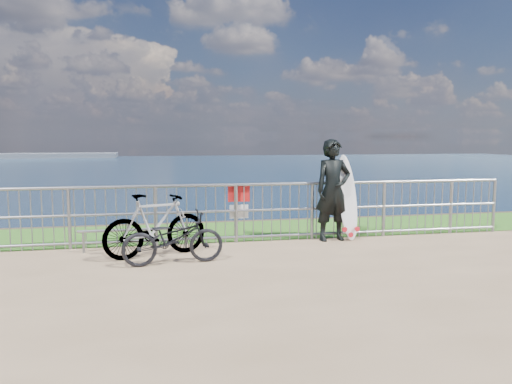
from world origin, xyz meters
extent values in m
plane|color=#2B651B|center=(0.00, 2.70, 0.01)|extent=(120.00, 120.00, 0.00)
cube|color=brown|center=(0.00, 3.90, -2.50)|extent=(120.00, 0.30, 5.00)
plane|color=#182F49|center=(0.00, 90.00, -5.00)|extent=(260.00, 260.00, 0.00)
cube|color=#565E68|center=(-50.00, 168.00, -4.25)|extent=(70.00, 12.00, 1.50)
cylinder|color=gray|center=(0.00, 1.60, 1.10)|extent=(10.00, 0.06, 0.06)
cylinder|color=gray|center=(0.00, 1.60, 0.61)|extent=(10.00, 0.05, 0.05)
cylinder|color=gray|center=(0.00, 1.60, 0.10)|extent=(10.00, 0.05, 0.05)
cylinder|color=gray|center=(-3.50, 1.60, 0.55)|extent=(0.06, 0.06, 1.10)
cylinder|color=gray|center=(-2.00, 1.60, 0.55)|extent=(0.06, 0.06, 1.10)
cylinder|color=gray|center=(-0.50, 1.60, 0.55)|extent=(0.06, 0.06, 1.10)
cylinder|color=gray|center=(1.00, 1.60, 0.55)|extent=(0.06, 0.06, 1.10)
cylinder|color=gray|center=(2.50, 1.60, 0.55)|extent=(0.06, 0.06, 1.10)
cylinder|color=gray|center=(4.00, 1.60, 0.55)|extent=(0.06, 0.06, 1.10)
cylinder|color=gray|center=(5.00, 1.60, 0.55)|extent=(0.06, 0.06, 1.10)
cube|color=red|center=(-0.44, 1.66, 0.92)|extent=(0.42, 0.02, 0.30)
cube|color=white|center=(-0.44, 1.66, 0.92)|extent=(0.38, 0.01, 0.08)
cube|color=white|center=(-0.44, 1.66, 0.58)|extent=(0.36, 0.02, 0.26)
imported|color=black|center=(1.36, 1.42, 0.98)|extent=(0.76, 0.54, 1.95)
ellipsoid|color=white|center=(1.67, 1.45, 0.83)|extent=(0.53, 0.50, 1.66)
cone|color=red|center=(1.54, 1.33, 0.24)|extent=(0.10, 0.18, 0.10)
cone|color=red|center=(1.79, 1.33, 0.24)|extent=(0.10, 0.18, 0.10)
cone|color=red|center=(1.67, 1.33, 0.13)|extent=(0.10, 0.18, 0.10)
imported|color=black|center=(-1.73, 0.18, 0.42)|extent=(1.64, 0.75, 0.83)
imported|color=black|center=(-2.00, 0.75, 0.53)|extent=(1.84, 1.05, 1.07)
cylinder|color=gray|center=(-2.35, 1.24, 0.38)|extent=(1.95, 0.05, 0.05)
cylinder|color=gray|center=(-3.22, 1.24, 0.19)|extent=(0.04, 0.04, 0.38)
cylinder|color=gray|center=(-1.48, 1.24, 0.19)|extent=(0.04, 0.04, 0.38)
camera|label=1|loc=(-1.97, -7.62, 2.00)|focal=35.00mm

